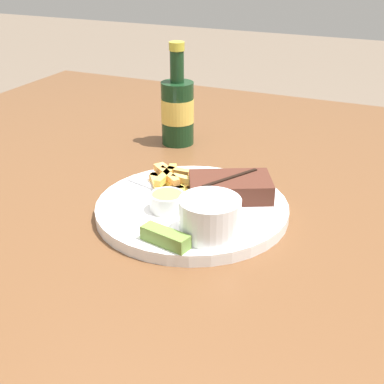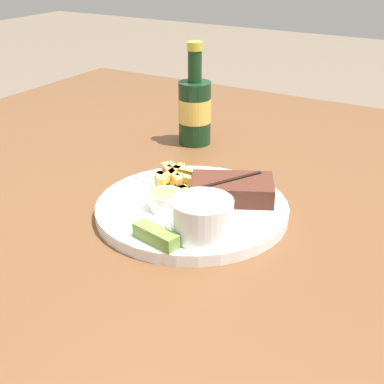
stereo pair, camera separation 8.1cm
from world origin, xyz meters
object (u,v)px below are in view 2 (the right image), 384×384
object	(u,v)px
dinner_plate	(192,209)
pickle_spear	(156,236)
fork_utensil	(159,187)
beer_bottle	(195,109)
coleslaw_cup	(202,216)
steak_portion	(232,189)
dipping_sauce_cup	(166,200)

from	to	relation	value
dinner_plate	pickle_spear	distance (m)	0.12
fork_utensil	beer_bottle	size ratio (longest dim) A/B	0.64
pickle_spear	coleslaw_cup	bearing A→B (deg)	47.15
steak_portion	dipping_sauce_cup	distance (m)	0.11
coleslaw_cup	dipping_sauce_cup	bearing A→B (deg)	154.62
steak_portion	beer_bottle	size ratio (longest dim) A/B	0.72
pickle_spear	beer_bottle	distance (m)	0.43
beer_bottle	pickle_spear	bearing A→B (deg)	-66.69
dinner_plate	fork_utensil	world-z (taller)	fork_utensil
dinner_plate	beer_bottle	xyz separation A→B (m)	(-0.15, 0.27, 0.06)
coleslaw_cup	steak_portion	bearing A→B (deg)	97.43
dipping_sauce_cup	beer_bottle	distance (m)	0.33
dinner_plate	steak_portion	distance (m)	0.07
coleslaw_cup	beer_bottle	world-z (taller)	beer_bottle
dinner_plate	pickle_spear	bearing A→B (deg)	-82.65
beer_bottle	steak_portion	bearing A→B (deg)	-48.52
dinner_plate	dipping_sauce_cup	xyz separation A→B (m)	(-0.03, -0.03, 0.02)
dipping_sauce_cup	fork_utensil	distance (m)	0.08
coleslaw_cup	beer_bottle	bearing A→B (deg)	121.69
pickle_spear	fork_utensil	distance (m)	0.17
coleslaw_cup	fork_utensil	distance (m)	0.17
dipping_sauce_cup	fork_utensil	world-z (taller)	dipping_sauce_cup
pickle_spear	dipping_sauce_cup	bearing A→B (deg)	114.99
dinner_plate	coleslaw_cup	size ratio (longest dim) A/B	3.48
steak_portion	pickle_spear	xyz separation A→B (m)	(-0.03, -0.17, -0.01)
coleslaw_cup	pickle_spear	xyz separation A→B (m)	(-0.04, -0.05, -0.02)
steak_portion	beer_bottle	world-z (taller)	beer_bottle
coleslaw_cup	beer_bottle	size ratio (longest dim) A/B	0.41
dipping_sauce_cup	fork_utensil	size ratio (longest dim) A/B	0.39
dinner_plate	coleslaw_cup	bearing A→B (deg)	-51.14
dipping_sauce_cup	coleslaw_cup	bearing A→B (deg)	-25.38
dinner_plate	coleslaw_cup	xyz separation A→B (m)	(0.06, -0.07, 0.04)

